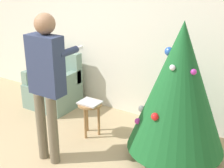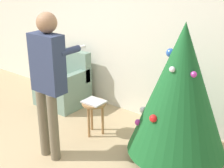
{
  "view_description": "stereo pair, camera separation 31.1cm",
  "coord_description": "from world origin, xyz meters",
  "px_view_note": "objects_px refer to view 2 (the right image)",
  "views": [
    {
      "loc": [
        2.42,
        -1.88,
        2.3
      ],
      "look_at": [
        0.63,
        0.95,
        1.0
      ],
      "focal_mm": 50.0,
      "sensor_mm": 36.0,
      "label": 1
    },
    {
      "loc": [
        2.67,
        -1.7,
        2.3
      ],
      "look_at": [
        0.63,
        0.95,
        1.0
      ],
      "focal_mm": 50.0,
      "sensor_mm": 36.0,
      "label": 2
    }
  ],
  "objects_px": {
    "christmas_tree": "(180,90)",
    "person_standing": "(48,74)",
    "armchair": "(64,86)",
    "side_stool": "(94,109)"
  },
  "relations": [
    {
      "from": "armchair",
      "to": "person_standing",
      "type": "distance_m",
      "value": 1.76
    },
    {
      "from": "christmas_tree",
      "to": "armchair",
      "type": "relative_size",
      "value": 1.88
    },
    {
      "from": "person_standing",
      "to": "side_stool",
      "type": "height_order",
      "value": "person_standing"
    },
    {
      "from": "armchair",
      "to": "side_stool",
      "type": "xyz_separation_m",
      "value": [
        1.11,
        -0.48,
        0.07
      ]
    },
    {
      "from": "armchair",
      "to": "side_stool",
      "type": "bearing_deg",
      "value": -23.44
    },
    {
      "from": "side_stool",
      "to": "armchair",
      "type": "bearing_deg",
      "value": 156.56
    },
    {
      "from": "christmas_tree",
      "to": "person_standing",
      "type": "xyz_separation_m",
      "value": [
        -1.3,
        -0.83,
        0.15
      ]
    },
    {
      "from": "christmas_tree",
      "to": "person_standing",
      "type": "height_order",
      "value": "person_standing"
    },
    {
      "from": "christmas_tree",
      "to": "armchair",
      "type": "distance_m",
      "value": 2.44
    },
    {
      "from": "armchair",
      "to": "christmas_tree",
      "type": "bearing_deg",
      "value": -8.97
    }
  ]
}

